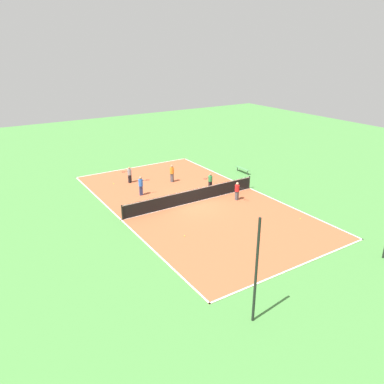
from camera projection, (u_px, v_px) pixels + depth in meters
The scene contains 13 objects.
ground_plane at pixel (192, 203), 29.21m from camera, with size 80.00×80.00×0.00m, color #47843D.
court_surface at pixel (192, 203), 29.20m from camera, with size 11.89×21.77×0.02m.
tennis_net at pixel (192, 196), 28.99m from camera, with size 11.69×0.10×1.12m.
bench at pixel (242, 169), 36.01m from camera, with size 0.36×1.77×0.45m.
player_far_green at pixel (210, 180), 31.72m from camera, with size 0.97×0.48×1.38m.
player_coach_red at pixel (237, 190), 29.40m from camera, with size 0.38×0.95×1.47m.
player_near_blue at pixel (141, 184), 30.33m from camera, with size 0.98×0.49×1.61m.
player_center_orange at pixel (172, 172), 33.35m from camera, with size 0.48×0.48×1.58m.
player_baseline_gray at pixel (129, 174), 33.18m from camera, with size 0.97×0.45×1.46m.
tennis_ball_far_baseline at pixel (300, 219), 26.37m from camera, with size 0.07×0.07×0.07m, color #CCE033.
tennis_ball_near_net at pixel (114, 184), 33.10m from camera, with size 0.07×0.07×0.07m, color #CCE033.
tennis_ball_left_sideline at pixel (185, 236), 23.96m from camera, with size 0.07×0.07×0.07m, color #CCE033.
fence_post_back_right at pixel (256, 272), 15.74m from camera, with size 0.12×0.12×5.05m.
Camera 1 is at (14.43, 22.72, 11.37)m, focal length 35.00 mm.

